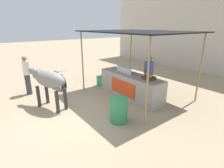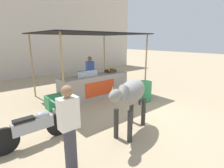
% 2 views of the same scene
% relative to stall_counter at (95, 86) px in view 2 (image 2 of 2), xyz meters
% --- Properties ---
extents(ground_plane, '(60.00, 60.00, 0.00)m').
position_rel_stall_counter_xyz_m(ground_plane, '(0.00, -2.20, -0.48)').
color(ground_plane, tan).
extents(building_wall_far, '(16.00, 0.50, 5.88)m').
position_rel_stall_counter_xyz_m(building_wall_far, '(0.00, 6.31, 2.46)').
color(building_wall_far, beige).
rests_on(building_wall_far, ground).
extents(stall_counter, '(3.00, 0.82, 0.96)m').
position_rel_stall_counter_xyz_m(stall_counter, '(0.00, 0.00, 0.00)').
color(stall_counter, '#9E9389').
rests_on(stall_counter, ground).
extents(stall_awning, '(4.20, 3.20, 2.63)m').
position_rel_stall_counter_xyz_m(stall_awning, '(0.00, 0.30, 2.04)').
color(stall_awning, black).
rests_on(stall_awning, ground).
extents(water_bottle_row, '(0.88, 0.07, 0.25)m').
position_rel_stall_counter_xyz_m(water_bottle_row, '(-0.35, -0.05, 0.59)').
color(water_bottle_row, silver).
rests_on(water_bottle_row, stall_counter).
extents(fruit_crate, '(0.44, 0.32, 0.18)m').
position_rel_stall_counter_xyz_m(fruit_crate, '(0.91, 0.05, 0.55)').
color(fruit_crate, '#3F3326').
rests_on(fruit_crate, stall_counter).
extents(vendor_behind_counter, '(0.34, 0.22, 1.65)m').
position_rel_stall_counter_xyz_m(vendor_behind_counter, '(0.29, 0.75, 0.37)').
color(vendor_behind_counter, '#383842').
rests_on(vendor_behind_counter, ground).
extents(cooler_box, '(0.60, 0.44, 0.48)m').
position_rel_stall_counter_xyz_m(cooler_box, '(-1.79, -0.10, -0.24)').
color(cooler_box, '#268C4C').
rests_on(cooler_box, ground).
extents(water_barrel, '(0.54, 0.54, 0.78)m').
position_rel_stall_counter_xyz_m(water_barrel, '(1.26, -1.63, -0.09)').
color(water_barrel, '#2D8C51').
rests_on(water_barrel, ground).
extents(cow, '(1.83, 1.00, 1.44)m').
position_rel_stall_counter_xyz_m(cow, '(-0.97, -2.95, 0.55)').
color(cow, gray).
rests_on(cow, ground).
extents(motorcycle_parked, '(1.80, 0.55, 0.90)m').
position_rel_stall_counter_xyz_m(motorcycle_parked, '(-3.02, -1.90, -0.05)').
color(motorcycle_parked, black).
rests_on(motorcycle_parked, ground).
extents(passerby_on_street, '(0.34, 0.22, 1.65)m').
position_rel_stall_counter_xyz_m(passerby_on_street, '(-2.82, -3.28, 0.37)').
color(passerby_on_street, '#383842').
rests_on(passerby_on_street, ground).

